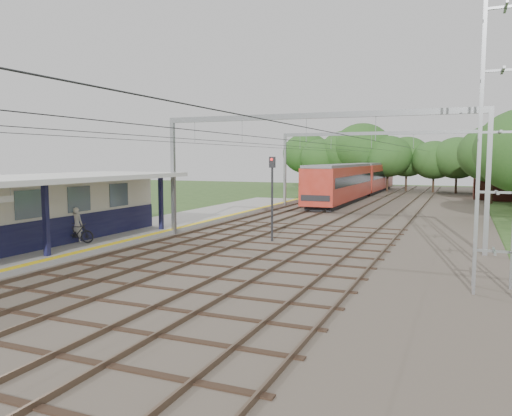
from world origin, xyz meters
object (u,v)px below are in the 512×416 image
Objects in this scene: signal_post at (272,187)px; person at (76,225)px; bicycle at (77,233)px; train at (359,179)px.

person is at bearing -155.36° from signal_post.
signal_post is (8.57, 5.56, 1.81)m from person.
bicycle is 0.05× the size of train.
bicycle is (0.20, -0.19, -0.38)m from person.
train is (6.52, 39.55, 1.33)m from bicycle.
train is at bearing -114.48° from person.
signal_post is at bearing -86.87° from train.
signal_post is at bearing -73.24° from bicycle.
bicycle is at bearing 120.94° from person.
person is at bearing -99.69° from train.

